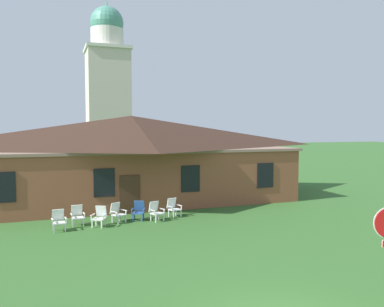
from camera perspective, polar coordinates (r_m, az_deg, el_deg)
The scene contains 9 objects.
brick_building at distance 26.29m, azimuth -8.82°, elevation -0.36°, with size 20.01×10.40×5.44m.
dome_tower at distance 48.02m, azimuth -12.17°, elevation 8.94°, with size 5.18×5.18×19.79m.
lawn_chair_by_porch at distance 18.80m, azimuth -18.86°, elevation -9.14°, with size 0.69×0.72×0.96m.
lawn_chair_near_door at distance 19.57m, azimuth -16.37°, elevation -8.59°, with size 0.67×0.70×0.96m.
lawn_chair_left_end at distance 19.09m, azimuth -13.30°, elevation -8.85°, with size 0.82×0.86×0.96m.
lawn_chair_middle at distance 19.75m, azimuth -10.82°, elevation -8.39°, with size 0.83×0.86×0.96m.
lawn_chair_right_end at distance 20.03m, azimuth -7.78°, elevation -8.19°, with size 0.79×0.83×0.96m.
lawn_chair_far_side at distance 19.80m, azimuth -5.30°, elevation -8.31°, with size 0.77×0.82×0.96m.
lawn_chair_under_eave at distance 20.64m, azimuth -2.72°, elevation -7.80°, with size 0.75×0.80×0.96m.
Camera 1 is at (-4.90, -7.26, 4.61)m, focal length 36.59 mm.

